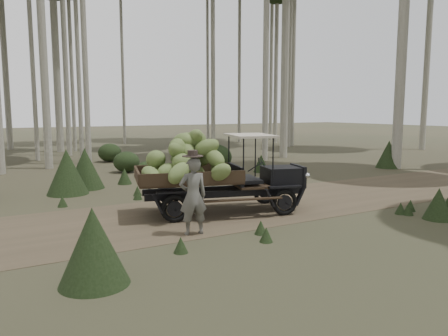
% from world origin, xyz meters
% --- Properties ---
extents(ground, '(120.00, 120.00, 0.00)m').
position_xyz_m(ground, '(0.00, 0.00, 0.00)').
color(ground, '#473D2B').
rests_on(ground, ground).
extents(dirt_track, '(70.00, 4.00, 0.01)m').
position_xyz_m(dirt_track, '(0.00, 0.00, 0.00)').
color(dirt_track, brown).
rests_on(dirt_track, ground).
extents(banana_truck, '(4.49, 2.59, 2.21)m').
position_xyz_m(banana_truck, '(-0.50, -0.18, 1.25)').
color(banana_truck, black).
rests_on(banana_truck, ground).
extents(farmer, '(0.64, 0.49, 1.76)m').
position_xyz_m(farmer, '(-1.49, -1.62, 0.83)').
color(farmer, '#5C5A54').
rests_on(farmer, ground).
extents(undergrowth, '(23.19, 23.83, 1.39)m').
position_xyz_m(undergrowth, '(0.36, 0.76, 0.54)').
color(undergrowth, '#233319').
rests_on(undergrowth, ground).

